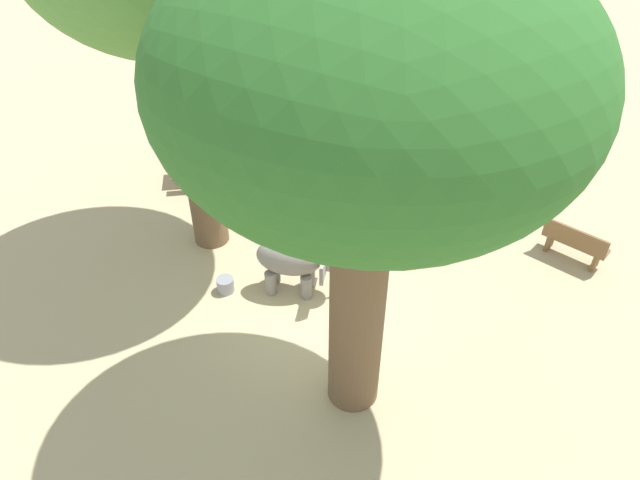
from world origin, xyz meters
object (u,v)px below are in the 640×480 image
object	(u,v)px
elephant	(299,260)
picnic_table_near	(201,159)
shade_tree_secondary	(369,93)
market_stall_orange	(384,80)
person_handler	(378,213)
feed_bucket	(225,285)
market_stall_green	(469,91)
wooden_bench	(575,243)
market_stall_teal	(305,71)

from	to	relation	value
elephant	picnic_table_near	bearing A→B (deg)	131.02
shade_tree_secondary	market_stall_orange	bearing A→B (deg)	99.94
shade_tree_secondary	picnic_table_near	xyz separation A→B (m)	(-5.67, 5.62, -4.97)
person_handler	picnic_table_near	bearing A→B (deg)	-70.99
feed_bucket	person_handler	bearing A→B (deg)	42.10
market_stall_orange	feed_bucket	xyz separation A→B (m)	(-1.30, -9.16, -0.98)
shade_tree_secondary	market_stall_orange	xyz separation A→B (m)	(-1.90, 10.87, -4.41)
elephant	market_stall_green	size ratio (longest dim) A/B	0.74
picnic_table_near	market_stall_green	distance (m)	8.27
wooden_bench	market_stall_green	bearing A→B (deg)	141.15
shade_tree_secondary	picnic_table_near	bearing A→B (deg)	135.29
wooden_bench	market_stall_green	xyz separation A→B (m)	(-3.02, 5.91, 0.67)
shade_tree_secondary	market_stall_teal	size ratio (longest dim) A/B	3.00
market_stall_green	wooden_bench	bearing A→B (deg)	-62.97
elephant	market_stall_green	bearing A→B (deg)	66.33
wooden_bench	market_stall_orange	bearing A→B (deg)	157.65
market_stall_green	market_stall_orange	bearing A→B (deg)	180.00
picnic_table_near	market_stall_teal	world-z (taller)	market_stall_teal
person_handler	wooden_bench	world-z (taller)	person_handler
elephant	shade_tree_secondary	world-z (taller)	shade_tree_secondary
market_stall_teal	person_handler	bearing A→B (deg)	-59.70
shade_tree_secondary	feed_bucket	xyz separation A→B (m)	(-3.21, 1.70, -5.39)
market_stall_teal	picnic_table_near	bearing A→B (deg)	-102.57
market_stall_green	person_handler	bearing A→B (deg)	-100.46
person_handler	market_stall_teal	distance (m)	7.84
wooden_bench	picnic_table_near	bearing A→B (deg)	-159.93
market_stall_green	picnic_table_near	bearing A→B (deg)	-140.52
market_stall_teal	market_stall_orange	world-z (taller)	same
elephant	market_stall_green	xyz separation A→B (m)	(2.44, 8.67, 0.32)
elephant	picnic_table_near	distance (m)	5.22
person_handler	market_stall_teal	size ratio (longest dim) A/B	0.64
person_handler	picnic_table_near	xyz separation A→B (m)	(-5.12, 1.51, -0.36)
person_handler	shade_tree_secondary	bearing A→B (deg)	43.15
wooden_bench	market_stall_green	world-z (taller)	market_stall_green
elephant	feed_bucket	size ratio (longest dim) A/B	5.17
market_stall_green	feed_bucket	distance (m)	10.01
shade_tree_secondary	market_stall_teal	world-z (taller)	shade_tree_secondary
elephant	person_handler	world-z (taller)	person_handler
market_stall_orange	market_stall_teal	bearing A→B (deg)	180.00
market_stall_teal	feed_bucket	xyz separation A→B (m)	(1.30, -9.16, -0.98)
person_handler	market_stall_teal	xyz separation A→B (m)	(-3.95, 6.76, 0.19)
market_stall_orange	feed_bucket	bearing A→B (deg)	-98.10
elephant	picnic_table_near	size ratio (longest dim) A/B	0.93
picnic_table_near	market_stall_green	bearing A→B (deg)	-166.20
elephant	market_stall_orange	distance (m)	8.68
shade_tree_secondary	market_stall_teal	distance (m)	12.56
picnic_table_near	market_stall_orange	world-z (taller)	market_stall_orange
market_stall_orange	market_stall_green	xyz separation A→B (m)	(2.60, 0.00, 0.00)
market_stall_teal	elephant	bearing A→B (deg)	-72.32
person_handler	market_stall_orange	distance (m)	6.90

